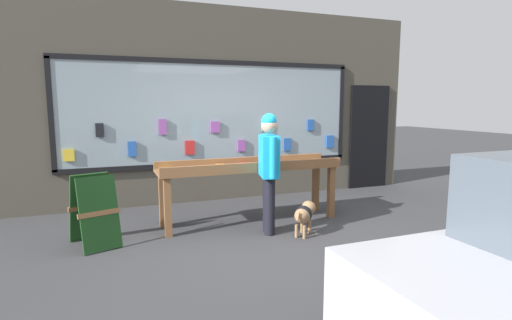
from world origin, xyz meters
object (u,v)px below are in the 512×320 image
sandwich_board_sign (94,210)px  person_browsing (269,165)px  small_dog (304,214)px  display_table_main (250,172)px

sandwich_board_sign → person_browsing: bearing=-27.2°
person_browsing → small_dog: (0.41, -0.24, -0.65)m
person_browsing → small_dog: person_browsing is taller
small_dog → sandwich_board_sign: 2.67m
small_dog → sandwich_board_sign: (-2.60, 0.57, 0.16)m
person_browsing → sandwich_board_sign: size_ratio=1.84×
person_browsing → sandwich_board_sign: 2.26m
small_dog → person_browsing: bearing=106.1°
person_browsing → small_dog: size_ratio=3.44×
display_table_main → person_browsing: person_browsing is taller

